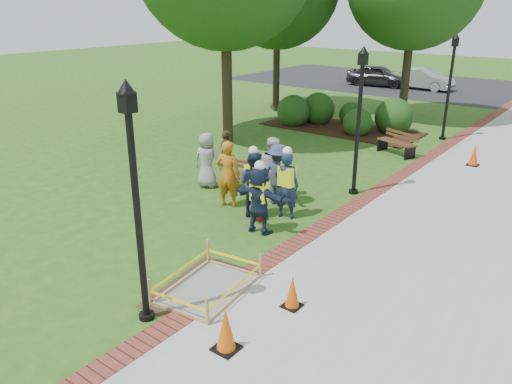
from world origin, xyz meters
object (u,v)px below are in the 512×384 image
Objects in this scene: wet_concrete_pad at (208,280)px; cone_front at (226,331)px; hivis_worker_a at (260,197)px; hivis_worker_b at (287,183)px; bench_near at (251,183)px; lamp_near at (135,189)px; hivis_worker_c at (253,182)px.

wet_concrete_pad is 1.87m from cone_front.
hivis_worker_b is at bearing 90.45° from hivis_worker_a.
cone_front is at bearing -54.99° from bench_near.
hivis_worker_b is at bearing 114.39° from cone_front.
lamp_near reaches higher than hivis_worker_a.
lamp_near is 2.22× the size of hivis_worker_c.
bench_near is 0.87× the size of hivis_worker_c.
lamp_near reaches higher than hivis_worker_c.
hivis_worker_a is at bearing 120.38° from cone_front.
cone_front is at bearing -59.62° from hivis_worker_a.
hivis_worker_c is at bearing -148.53° from hivis_worker_b.
wet_concrete_pad is at bearing 79.50° from lamp_near.
cone_front is 5.59m from hivis_worker_c.
lamp_near is 2.30× the size of hivis_worker_a.
hivis_worker_c is (1.16, -1.37, 0.67)m from bench_near.
lamp_near reaches higher than cone_front.
hivis_worker_c is (-3.05, 4.64, 0.57)m from cone_front.
lamp_near is (-1.72, -0.20, 2.10)m from cone_front.
cone_front is 0.43× the size of hivis_worker_a.
bench_near is 7.05m from lamp_near.
bench_near is 2.22m from hivis_worker_b.
wet_concrete_pad is 4.10m from hivis_worker_b.
lamp_near is at bearing -100.50° from wet_concrete_pad.
lamp_near is at bearing -74.63° from hivis_worker_c.
wet_concrete_pad is 2.98m from hivis_worker_a.
wet_concrete_pad is 2.63m from lamp_near.
hivis_worker_c is at bearing 136.20° from hivis_worker_a.
wet_concrete_pad is 3.90m from hivis_worker_c.
hivis_worker_b is (1.90, -0.91, 0.68)m from bench_near.
bench_near is (-2.74, 4.86, 0.04)m from wet_concrete_pad.
hivis_worker_a is (-0.58, 4.13, -1.56)m from lamp_near.
bench_near is 0.86× the size of hivis_worker_b.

